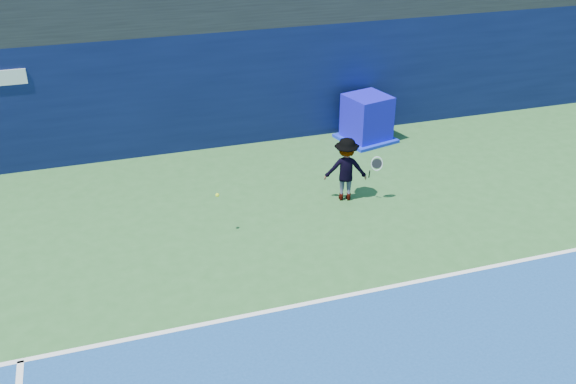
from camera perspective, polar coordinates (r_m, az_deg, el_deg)
name	(u,v)px	position (r m, az deg, el deg)	size (l,w,h in m)	color
baseline	(330,299)	(11.19, 3.78, -9.46)	(24.00, 0.10, 0.01)	white
back_wall_assembly	(227,85)	(16.96, -5.40, 9.44)	(36.00, 1.03, 3.00)	#0A113B
equipment_cart	(367,120)	(17.24, 7.01, 6.37)	(1.56, 1.56, 1.24)	#150EC5
tennis_player	(346,169)	(14.02, 5.17, 2.04)	(1.25, 0.79, 1.44)	white
tennis_ball	(217,195)	(12.63, -6.30, -0.27)	(0.08, 0.08, 0.08)	#C6E919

